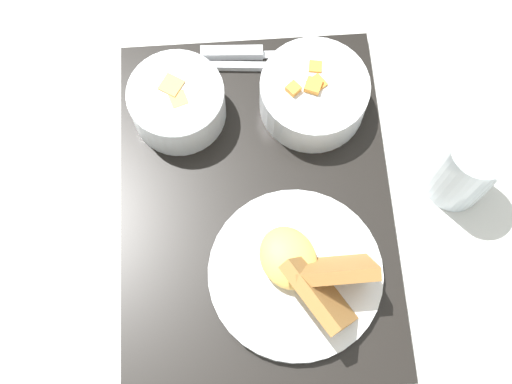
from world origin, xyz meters
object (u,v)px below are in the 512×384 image
spoon (264,67)px  knife (243,53)px  glass_water (465,170)px  bowl_soup (177,102)px  bowl_salad (314,94)px  plate_main (301,273)px

spoon → knife: bearing=146.2°
knife → spoon: bearing=-35.4°
knife → glass_water: size_ratio=1.63×
spoon → glass_water: size_ratio=1.31×
knife → spoon: (0.02, 0.03, -0.00)m
bowl_soup → spoon: bowl_soup is taller
bowl_soup → glass_water: size_ratio=1.04×
bowl_salad → plate_main: bearing=-2.0°
bowl_salad → plate_main: size_ratio=0.66×
bowl_soup → bowl_salad: bearing=97.1°
knife → spoon: size_ratio=1.25×
bowl_salad → glass_water: bearing=62.4°
plate_main → spoon: size_ratio=1.35×
bowl_soup → knife: (-0.09, 0.07, -0.03)m
spoon → glass_water: glass_water is taller
plate_main → bowl_salad: bearing=178.0°
glass_water → bowl_soup: bearing=-101.9°
knife → bowl_soup: bearing=-134.4°
bowl_salad → knife: (-0.07, -0.09, -0.02)m
plate_main → knife: size_ratio=1.08×
spoon → bowl_soup: bearing=-148.0°
bowl_soup → knife: size_ratio=0.64×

